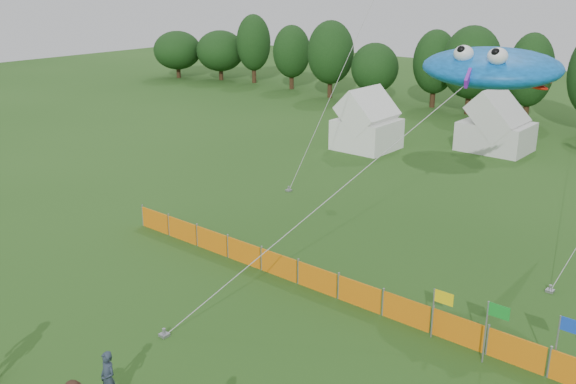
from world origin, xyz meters
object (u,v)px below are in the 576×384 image
Objects in this scene: stingray_kite at (496,67)px; spectator_a at (108,378)px; tent_left at (367,125)px; barrier_fence at (317,279)px; tent_right at (496,127)px.

spectator_a is at bearing -102.62° from stingray_kite.
barrier_fence is at bearing -61.57° from tent_left.
stingray_kite reaches higher than tent_right.
tent_right is at bearing 100.14° from spectator_a.
barrier_fence is (3.46, -25.41, -1.19)m from tent_right.
tent_left reaches higher than spectator_a.
barrier_fence is 11.24m from stingray_kite.
tent_left is at bearing 118.43° from barrier_fence.
stingray_kite is at bearing -41.67° from tent_left.
spectator_a is at bearing -91.86° from barrier_fence.
tent_left is at bearing 114.58° from spectator_a.
stingray_kite reaches higher than tent_left.
spectator_a is 18.76m from stingray_kite.
tent_left is 9.16m from tent_right.
tent_left is 31.26m from spectator_a.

